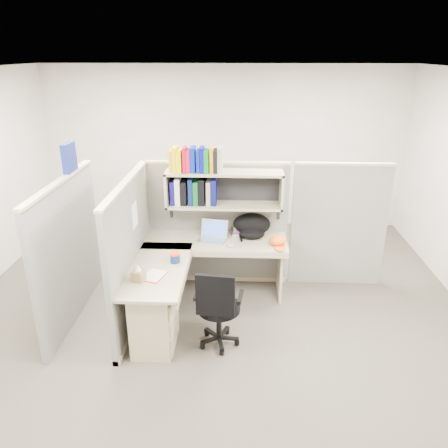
{
  "coord_description": "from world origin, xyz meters",
  "views": [
    {
      "loc": [
        0.32,
        -4.31,
        2.89
      ],
      "look_at": [
        0.12,
        0.25,
        1.07
      ],
      "focal_mm": 35.0,
      "sensor_mm": 36.0,
      "label": 1
    }
  ],
  "objects_px": {
    "desk": "(173,296)",
    "backpack": "(252,226)",
    "task_chair": "(218,320)",
    "laptop": "(212,232)",
    "snack_canister": "(175,257)"
  },
  "relations": [
    {
      "from": "desk",
      "to": "task_chair",
      "type": "height_order",
      "value": "task_chair"
    },
    {
      "from": "backpack",
      "to": "task_chair",
      "type": "height_order",
      "value": "backpack"
    },
    {
      "from": "laptop",
      "to": "task_chair",
      "type": "distance_m",
      "value": 1.21
    },
    {
      "from": "desk",
      "to": "laptop",
      "type": "xyz_separation_m",
      "value": [
        0.37,
        0.83,
        0.41
      ]
    },
    {
      "from": "laptop",
      "to": "desk",
      "type": "bearing_deg",
      "value": -102.22
    },
    {
      "from": "task_chair",
      "to": "laptop",
      "type": "bearing_deg",
      "value": 97.07
    },
    {
      "from": "desk",
      "to": "backpack",
      "type": "distance_m",
      "value": 1.37
    },
    {
      "from": "desk",
      "to": "snack_canister",
      "type": "xyz_separation_m",
      "value": [
        0.0,
        0.23,
        0.35
      ]
    },
    {
      "from": "desk",
      "to": "laptop",
      "type": "relative_size",
      "value": 5.27
    },
    {
      "from": "laptop",
      "to": "backpack",
      "type": "bearing_deg",
      "value": 29.44
    },
    {
      "from": "backpack",
      "to": "task_chair",
      "type": "relative_size",
      "value": 0.51
    },
    {
      "from": "laptop",
      "to": "task_chair",
      "type": "relative_size",
      "value": 0.36
    },
    {
      "from": "laptop",
      "to": "backpack",
      "type": "relative_size",
      "value": 0.71
    },
    {
      "from": "desk",
      "to": "backpack",
      "type": "relative_size",
      "value": 3.75
    },
    {
      "from": "backpack",
      "to": "snack_canister",
      "type": "height_order",
      "value": "backpack"
    }
  ]
}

